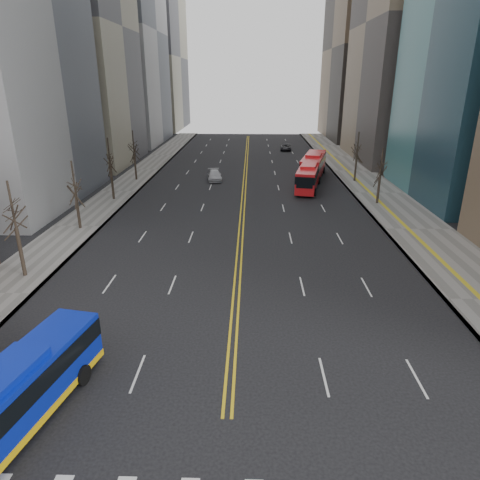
% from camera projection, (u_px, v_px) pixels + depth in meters
% --- Properties ---
extents(sidewalk_right, '(7.00, 130.00, 0.15)m').
position_uv_depth(sidewalk_right, '(378.00, 193.00, 55.68)').
color(sidewalk_right, slate).
rests_on(sidewalk_right, ground).
extents(sidewalk_left, '(5.00, 130.00, 0.15)m').
position_uv_depth(sidewalk_left, '(119.00, 191.00, 56.54)').
color(sidewalk_left, slate).
rests_on(sidewalk_left, ground).
extents(centerline, '(0.55, 100.00, 0.01)m').
position_uv_depth(centerline, '(245.00, 177.00, 65.50)').
color(centerline, gold).
rests_on(centerline, ground).
extents(office_towers, '(83.00, 134.00, 58.00)m').
position_uv_depth(office_towers, '(248.00, 14.00, 69.72)').
color(office_towers, gray).
rests_on(office_towers, ground).
extents(street_trees, '(35.20, 47.20, 7.60)m').
position_uv_depth(street_trees, '(174.00, 172.00, 44.84)').
color(street_trees, '#2D241B').
rests_on(street_trees, ground).
extents(blue_bus, '(4.28, 10.94, 3.15)m').
position_uv_depth(blue_bus, '(9.00, 401.00, 17.43)').
color(blue_bus, '#0B21AD').
rests_on(blue_bus, ground).
extents(red_bus_near, '(4.59, 10.89, 3.38)m').
position_uv_depth(red_bus_near, '(308.00, 175.00, 57.38)').
color(red_bus_near, red).
rests_on(red_bus_near, ground).
extents(red_bus_far, '(5.41, 11.94, 3.68)m').
position_uv_depth(red_bus_far, '(313.00, 164.00, 64.04)').
color(red_bus_far, red).
rests_on(red_bus_far, ground).
extents(car_dark_mid, '(3.40, 4.70, 1.49)m').
position_uv_depth(car_dark_mid, '(311.00, 171.00, 66.11)').
color(car_dark_mid, black).
rests_on(car_dark_mid, ground).
extents(car_silver, '(2.70, 5.13, 1.42)m').
position_uv_depth(car_silver, '(214.00, 175.00, 62.92)').
color(car_silver, '#ABABB1').
rests_on(car_silver, ground).
extents(car_dark_far, '(2.50, 4.83, 1.30)m').
position_uv_depth(car_dark_far, '(286.00, 147.00, 89.51)').
color(car_dark_far, black).
rests_on(car_dark_far, ground).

